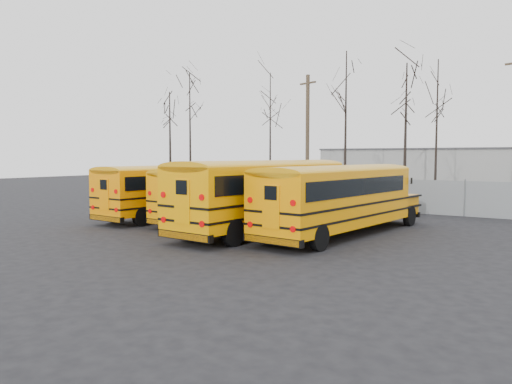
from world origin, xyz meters
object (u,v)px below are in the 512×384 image
Objects in this scene: bus_b at (230,189)px; utility_pole_left at (307,135)px; bus_a at (176,186)px; bus_d at (340,194)px; bus_c at (266,189)px.

bus_b is 1.06× the size of utility_pole_left.
bus_a is 0.96× the size of bus_d.
bus_d is (3.23, 0.77, -0.12)m from bus_c.
bus_a is 3.45m from bus_b.
bus_c is 1.20× the size of utility_pole_left.
bus_d is at bearing -38.96° from utility_pole_left.
bus_a is at bearing -71.10° from utility_pole_left.
bus_b is 0.88× the size of bus_c.
utility_pole_left reaches higher than bus_a.
bus_b is 15.68m from utility_pole_left.
bus_a is 1.03× the size of bus_b.
bus_a is at bearing 171.36° from bus_c.
bus_b is 6.75m from bus_d.
utility_pole_left is (-0.02, 15.29, 3.31)m from bus_a.
bus_a is 7.03m from bus_c.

